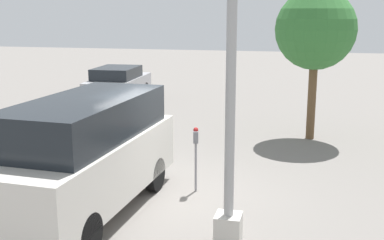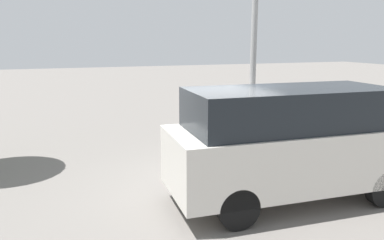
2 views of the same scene
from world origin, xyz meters
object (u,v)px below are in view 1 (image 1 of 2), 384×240
Objects in this scene: car_distant at (118,83)px; street_tree at (316,30)px; parking_meter_near at (196,144)px; parked_van at (86,153)px; lamp_post at (230,121)px.

car_distant is 10.06m from street_tree.
parking_meter_near is 11.81m from car_distant.
parked_van is at bearing -31.59° from street_tree.
lamp_post is at bearing -10.08° from street_tree.
parked_van is (1.63, -1.79, 0.16)m from parking_meter_near.
parking_meter_near is 2.81m from lamp_post.
parking_meter_near is at bearing -152.39° from car_distant.
lamp_post is 1.48× the size of car_distant.
parked_van is at bearing -163.28° from car_distant.
lamp_post is at bearing 12.52° from parking_meter_near.
car_distant is at bearing -120.32° from street_tree.
parked_van reaches higher than car_distant.
car_distant reaches higher than parking_meter_near.
parking_meter_near is 2.43m from parked_van.
street_tree is (-7.63, 1.36, 1.18)m from lamp_post.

